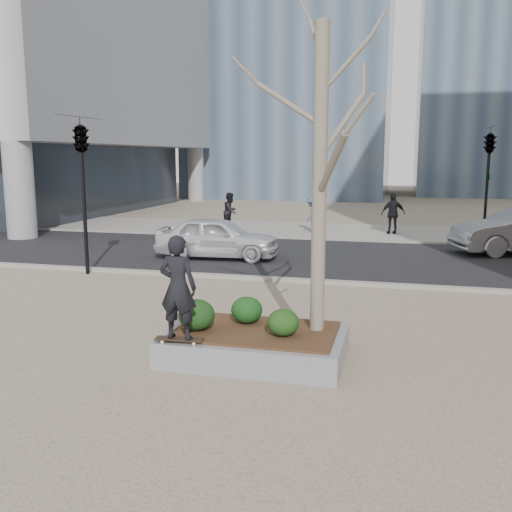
% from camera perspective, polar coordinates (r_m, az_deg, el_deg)
% --- Properties ---
extents(ground, '(120.00, 120.00, 0.00)m').
position_cam_1_polar(ground, '(10.18, -5.58, -9.57)').
color(ground, gray).
rests_on(ground, ground).
extents(street, '(60.00, 8.00, 0.02)m').
position_cam_1_polar(street, '(19.59, 4.34, -0.02)').
color(street, black).
rests_on(street, ground).
extents(far_sidewalk, '(60.00, 6.00, 0.02)m').
position_cam_1_polar(far_sidewalk, '(26.44, 6.97, 2.53)').
color(far_sidewalk, gray).
rests_on(far_sidewalk, ground).
extents(planter, '(3.00, 2.00, 0.45)m').
position_cam_1_polar(planter, '(9.83, -0.04, -8.86)').
color(planter, gray).
rests_on(planter, ground).
extents(planter_mulch, '(2.70, 1.70, 0.04)m').
position_cam_1_polar(planter_mulch, '(9.75, -0.04, -7.50)').
color(planter_mulch, '#382314').
rests_on(planter_mulch, planter).
extents(sycamore_tree, '(2.80, 2.80, 6.60)m').
position_cam_1_polar(sycamore_tree, '(9.41, 6.47, 12.30)').
color(sycamore_tree, gray).
rests_on(sycamore_tree, planter_mulch).
extents(shrub_left, '(0.62, 0.62, 0.53)m').
position_cam_1_polar(shrub_left, '(9.72, -5.96, -5.87)').
color(shrub_left, '#103313').
rests_on(shrub_left, planter_mulch).
extents(shrub_middle, '(0.56, 0.56, 0.47)m').
position_cam_1_polar(shrub_middle, '(10.07, -0.93, -5.41)').
color(shrub_middle, '#133D15').
rests_on(shrub_middle, planter_mulch).
extents(shrub_right, '(0.52, 0.52, 0.45)m').
position_cam_1_polar(shrub_right, '(9.38, 2.73, -6.67)').
color(shrub_right, '#163510').
rests_on(shrub_right, planter_mulch).
extents(skateboard, '(0.80, 0.27, 0.08)m').
position_cam_1_polar(skateboard, '(9.29, -7.68, -8.38)').
color(skateboard, black).
rests_on(skateboard, planter).
extents(skateboarder, '(0.62, 0.42, 1.67)m').
position_cam_1_polar(skateboarder, '(9.05, -7.81, -3.13)').
color(skateboarder, black).
rests_on(skateboarder, skateboard).
extents(police_car, '(4.18, 1.87, 1.40)m').
position_cam_1_polar(police_car, '(19.09, -3.88, 1.87)').
color(police_car, silver).
rests_on(police_car, street).
extents(pedestrian_a, '(0.81, 0.96, 1.73)m').
position_cam_1_polar(pedestrian_a, '(26.44, -2.57, 4.50)').
color(pedestrian_a, black).
rests_on(pedestrian_a, far_sidewalk).
extents(pedestrian_b, '(0.71, 1.08, 1.56)m').
position_cam_1_polar(pedestrian_b, '(25.80, 5.60, 4.14)').
color(pedestrian_b, '#3E4D71').
rests_on(pedestrian_b, far_sidewalk).
extents(pedestrian_c, '(1.14, 0.73, 1.80)m').
position_cam_1_polar(pedestrian_c, '(25.65, 13.55, 4.15)').
color(pedestrian_c, black).
rests_on(pedestrian_c, far_sidewalk).
extents(traffic_light_near, '(0.60, 2.48, 4.50)m').
position_cam_1_polar(traffic_light_near, '(17.10, -16.85, 5.69)').
color(traffic_light_near, black).
rests_on(traffic_light_near, ground).
extents(traffic_light_far, '(0.60, 2.48, 4.50)m').
position_cam_1_polar(traffic_light_far, '(23.86, 22.09, 6.48)').
color(traffic_light_far, black).
rests_on(traffic_light_far, ground).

